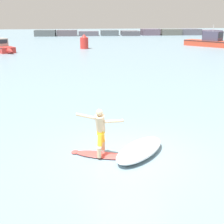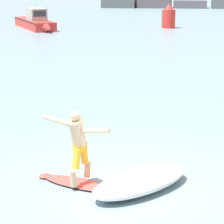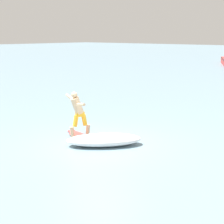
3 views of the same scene
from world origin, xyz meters
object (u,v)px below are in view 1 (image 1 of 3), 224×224
(surfer, at_px, (100,128))
(channel_marker_buoy, at_px, (84,42))
(small_boat_offshore, at_px, (211,41))
(surfboard, at_px, (100,155))
(fishing_boat_near_jetty, at_px, (0,47))

(surfer, relative_size, channel_marker_buoy, 0.80)
(small_boat_offshore, distance_m, channel_marker_buoy, 18.23)
(surfboard, relative_size, small_boat_offshore, 0.24)
(surfer, xyz_separation_m, channel_marker_buoy, (1.82, 33.77, -0.10))
(surfboard, distance_m, fishing_boat_near_jetty, 33.33)
(surfer, xyz_separation_m, fishing_boat_near_jetty, (-8.78, 32.23, -0.43))
(fishing_boat_near_jetty, bearing_deg, channel_marker_buoy, 8.24)
(fishing_boat_near_jetty, distance_m, channel_marker_buoy, 10.72)
(fishing_boat_near_jetty, xyz_separation_m, channel_marker_buoy, (10.60, 1.53, 0.33))
(surfboard, height_order, surfer, surfer)
(surfboard, bearing_deg, small_boat_offshore, 59.47)
(surfer, distance_m, small_boat_offshore, 39.53)
(small_boat_offshore, height_order, channel_marker_buoy, small_boat_offshore)
(surfboard, height_order, fishing_boat_near_jetty, fishing_boat_near_jetty)
(fishing_boat_near_jetty, relative_size, small_boat_offshore, 1.03)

